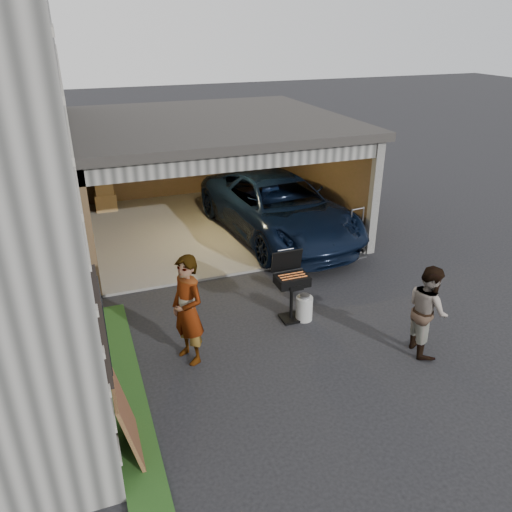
# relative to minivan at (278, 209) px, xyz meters

# --- Properties ---
(ground) EXTENTS (80.00, 80.00, 0.00)m
(ground) POSITION_rel_minivan_xyz_m (-2.20, -5.20, -0.75)
(ground) COLOR black
(ground) RESTS_ON ground
(groundcover_strip) EXTENTS (0.50, 8.00, 0.06)m
(groundcover_strip) POSITION_rel_minivan_xyz_m (-4.45, -6.20, -0.72)
(groundcover_strip) COLOR #193814
(groundcover_strip) RESTS_ON ground
(garage) EXTENTS (6.80, 6.30, 2.90)m
(garage) POSITION_rel_minivan_xyz_m (-1.44, 1.59, 1.12)
(garage) COLOR #605E59
(garage) RESTS_ON ground
(minivan) EXTENTS (2.97, 5.62, 1.51)m
(minivan) POSITION_rel_minivan_xyz_m (0.00, 0.00, 0.00)
(minivan) COLOR black
(minivan) RESTS_ON ground
(woman) EXTENTS (0.68, 0.80, 1.86)m
(woman) POSITION_rel_minivan_xyz_m (-3.35, -4.28, 0.18)
(woman) COLOR #A8B6D4
(woman) RESTS_ON ground
(man) EXTENTS (0.75, 0.88, 1.58)m
(man) POSITION_rel_minivan_xyz_m (0.40, -5.40, 0.03)
(man) COLOR #4E2D1E
(man) RESTS_ON ground
(bbq_grill) EXTENTS (0.59, 0.52, 1.31)m
(bbq_grill) POSITION_rel_minivan_xyz_m (-1.30, -3.72, 0.03)
(bbq_grill) COLOR black
(bbq_grill) RESTS_ON ground
(propane_tank) EXTENTS (0.33, 0.33, 0.47)m
(propane_tank) POSITION_rel_minivan_xyz_m (-1.07, -3.84, -0.52)
(propane_tank) COLOR silver
(propane_tank) RESTS_ON ground
(plywood_panel) EXTENTS (0.27, 0.96, 1.06)m
(plywood_panel) POSITION_rel_minivan_xyz_m (-4.54, -5.93, -0.22)
(plywood_panel) COLOR #51281B
(plywood_panel) RESTS_ON ground
(hand_truck) EXTENTS (0.51, 0.40, 1.20)m
(hand_truck) POSITION_rel_minivan_xyz_m (1.29, -1.72, -0.52)
(hand_truck) COLOR slate
(hand_truck) RESTS_ON ground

